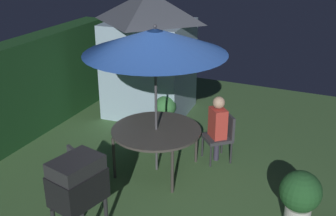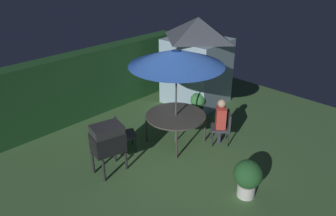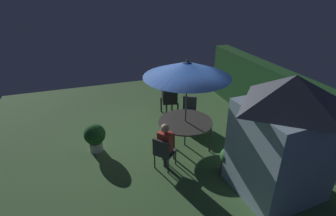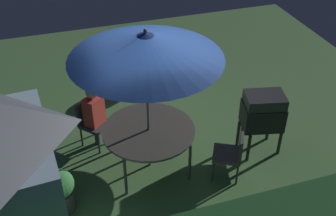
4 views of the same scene
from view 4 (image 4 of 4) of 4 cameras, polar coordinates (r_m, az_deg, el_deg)
The scene contains 9 objects.
ground_plane at distance 7.90m, azimuth -0.83°, elevation -4.96°, with size 11.00×11.00×0.00m, color #47703D.
patio_table at distance 7.00m, azimuth -2.64°, elevation -3.24°, with size 1.55×1.55×0.80m.
patio_umbrella at distance 6.13m, azimuth -3.04°, elevation 8.42°, with size 2.33×2.33×2.60m.
bbq_grill at distance 7.45m, azimuth 12.76°, elevation -0.55°, with size 0.79×0.64×1.20m.
chair_near_shed at distance 7.76m, azimuth -10.32°, elevation -1.57°, with size 0.65×0.65×0.90m.
chair_far_side at distance 7.04m, azimuth 8.73°, elevation -5.88°, with size 0.63×0.62×0.90m.
potted_plant_by_shed at distance 6.70m, azimuth -14.43°, elevation -10.68°, with size 0.46×0.46×0.77m.
potted_plant_by_grill at distance 9.27m, azimuth -3.65°, elevation 5.42°, with size 0.60×0.60×0.85m.
person_in_red at distance 7.56m, azimuth -10.03°, elevation -0.18°, with size 0.41×0.41×1.26m.
Camera 4 is at (1.72, 5.75, 5.14)m, focal length 44.94 mm.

